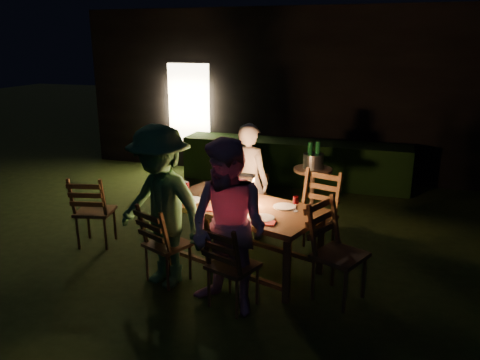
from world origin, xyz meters
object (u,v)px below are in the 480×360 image
(chair_far_left, at_px, (247,217))
(side_table, at_px, (313,174))
(chair_spare, at_px, (96,223))
(person_opp_right, at_px, (229,228))
(bottle_bucket_b, at_px, (317,157))
(chair_far_right, at_px, (313,230))
(lantern, at_px, (247,191))
(person_house_side, at_px, (249,181))
(dining_table, at_px, (241,211))
(person_opp_left, at_px, (161,207))
(bottle_bucket_a, at_px, (310,158))
(ice_bucket, at_px, (313,161))
(chair_near_left, at_px, (167,257))
(bottle_table, at_px, (223,189))
(chair_end, at_px, (337,269))
(chair_near_right, at_px, (232,280))

(chair_far_left, xyz_separation_m, side_table, (0.72, 0.99, 0.41))
(chair_spare, relative_size, person_opp_right, 0.58)
(bottle_bucket_b, bearing_deg, chair_far_right, -82.42)
(lantern, xyz_separation_m, bottle_bucket_b, (0.52, 1.87, 0.00))
(person_house_side, xyz_separation_m, lantern, (0.23, -0.89, 0.15))
(dining_table, relative_size, side_table, 2.66)
(person_opp_left, bearing_deg, bottle_bucket_a, 82.75)
(person_opp_right, xyz_separation_m, ice_bucket, (0.36, 2.78, 0.02))
(chair_near_left, distance_m, person_opp_right, 1.07)
(ice_bucket, bearing_deg, person_opp_right, -97.48)
(chair_spare, xyz_separation_m, ice_bucket, (2.52, 1.85, 0.58))
(chair_spare, bearing_deg, ice_bucket, 23.70)
(dining_table, distance_m, bottle_table, 0.33)
(chair_far_right, distance_m, person_opp_left, 1.96)
(dining_table, xyz_separation_m, side_table, (0.54, 1.86, -0.02))
(lantern, height_order, side_table, lantern)
(chair_spare, xyz_separation_m, person_opp_left, (1.30, -0.64, 0.58))
(person_opp_left, xyz_separation_m, bottle_bucket_b, (1.27, 2.54, 0.05))
(chair_end, bearing_deg, chair_far_right, -132.29)
(chair_near_left, distance_m, side_table, 2.76)
(chair_far_left, relative_size, chair_far_right, 0.83)
(chair_far_right, xyz_separation_m, bottle_bucket_a, (-0.28, 1.26, 0.60))
(lantern, xyz_separation_m, bottle_bucket_a, (0.42, 1.79, 0.00))
(chair_near_right, relative_size, ice_bucket, 3.24)
(chair_far_right, distance_m, lantern, 1.07)
(chair_near_left, xyz_separation_m, chair_spare, (-1.32, 0.59, 0.02))
(bottle_table, height_order, side_table, bottle_table)
(person_opp_left, relative_size, bottle_bucket_b, 5.55)
(chair_far_left, height_order, lantern, lantern)
(bottle_bucket_b, bearing_deg, chair_near_right, -98.21)
(person_opp_right, distance_m, lantern, 0.96)
(chair_far_right, distance_m, ice_bucket, 1.43)
(chair_far_left, bearing_deg, bottle_bucket_b, -110.27)
(bottle_bucket_b, bearing_deg, chair_near_left, -116.77)
(chair_near_right, distance_m, person_opp_left, 1.08)
(chair_near_right, xyz_separation_m, person_opp_left, (-0.87, 0.23, 0.59))
(person_house_side, height_order, lantern, person_house_side)
(chair_spare, bearing_deg, person_opp_left, -38.82)
(chair_near_left, height_order, chair_far_left, chair_near_left)
(bottle_table, bearing_deg, bottle_bucket_a, 67.43)
(chair_end, bearing_deg, ice_bucket, -139.71)
(ice_bucket, distance_m, bottle_bucket_b, 0.08)
(chair_far_right, bearing_deg, chair_near_left, 55.77)
(chair_end, bearing_deg, chair_near_right, -38.89)
(dining_table, height_order, chair_far_right, chair_far_right)
(chair_far_right, height_order, bottle_bucket_b, bottle_bucket_b)
(chair_near_left, bearing_deg, chair_near_right, 4.77)
(dining_table, xyz_separation_m, chair_end, (1.17, -0.38, -0.37))
(bottle_table, xyz_separation_m, bottle_bucket_a, (0.72, 1.74, 0.02))
(dining_table, distance_m, person_house_side, 0.94)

